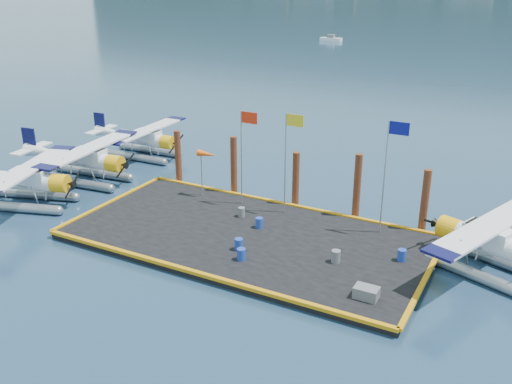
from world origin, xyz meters
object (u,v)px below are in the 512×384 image
Objects in this scene: drum_0 at (242,212)px; drum_4 at (402,255)px; piling_0 at (178,159)px; piling_2 at (296,181)px; drum_2 at (336,256)px; piling_4 at (425,203)px; flagpole_yellow at (289,149)px; drum_3 at (239,244)px; drum_5 at (259,223)px; piling_1 at (234,167)px; seaplane_c at (145,141)px; drum_1 at (241,254)px; piling_3 at (357,188)px; crate at (366,293)px; flagpole_red at (244,144)px; seaplane_a at (25,183)px; seaplane_b at (86,162)px; flagpole_blue at (389,161)px; windsock at (207,155)px; seaplane_d at (494,247)px.

drum_0 is 0.94× the size of drum_4.
piling_0 reaches higher than piling_2.
drum_2 is at bearing -23.50° from piling_0.
flagpole_yellow is at bearing -168.40° from piling_4.
drum_0 is 0.91× the size of drum_3.
piling_1 reaches higher than drum_5.
seaplane_c is at bearing 143.53° from drum_3.
drum_1 is 0.17× the size of piling_2.
drum_1 is 8.94m from piling_3.
drum_3 is 7.60m from crate.
flagpole_red is at bearing 118.01° from drum_1.
piling_1 is at bearing 180.00° from piling_3.
seaplane_a is 0.98× the size of seaplane_b.
flagpole_blue is at bearing 22.58° from drum_5.
drum_0 is at bearing -167.50° from flagpole_blue.
drum_0 reaches higher than crate.
flagpole_red is (12.43, 0.94, 2.87)m from seaplane_b.
piling_2 is 4.01m from piling_3.
drum_1 is 6.81m from crate.
drum_0 is 4.71m from windsock.
crate is at bearing -3.90° from drum_1.
piling_0 is at bearing 152.34° from crate.
flagpole_blue is (21.38, -5.58, 3.29)m from seaplane_c.
crate is 10.85m from flagpole_yellow.
drum_2 is 15.39m from piling_0.
drum_0 is 0.14× the size of piling_3.
windsock reaches higher than drum_5.
flagpole_red is at bearing -171.57° from piling_4.
piling_3 is (8.50, 0.00, 0.05)m from piling_1.
piling_0 reaches higher than drum_5.
drum_0 is at bearing 151.14° from crate.
flagpole_yellow is (15.38, -5.58, 3.12)m from seaplane_c.
seaplane_b is 2.30× the size of piling_3.
seaplane_b is 11.04m from piling_1.
windsock is at bearing -173.25° from piling_4.
piling_0 is 0.93× the size of piling_3.
drum_0 is 4.34m from drum_3.
drum_3 is 0.58× the size of crate.
drum_0 is 0.09× the size of flagpole_yellow.
piling_2 is (15.18, -3.98, 0.51)m from seaplane_c.
drum_0 is 0.19× the size of windsock.
drum_3 reaches higher than drum_5.
seaplane_b is 21.67m from flagpole_blue.
windsock is at bearing 152.81° from drum_0.
seaplane_d is at bearing 24.79° from drum_1.
drum_5 is 0.56× the size of crate.
drum_1 reaches higher than drum_0.
drum_1 is 11.03m from piling_4.
piling_4 reaches higher than drum_4.
piling_0 is (-9.03, 7.26, 1.28)m from drum_3.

